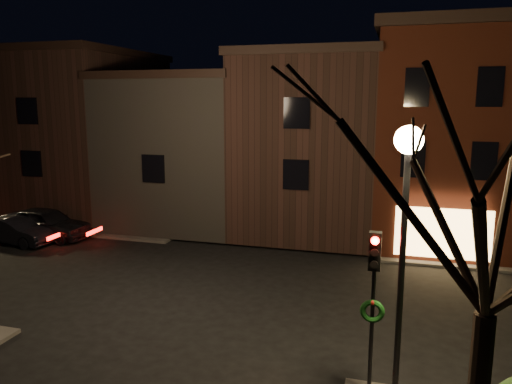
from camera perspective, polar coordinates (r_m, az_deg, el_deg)
ground at (r=19.25m, az=-3.40°, el=-11.21°), size 120.00×120.00×0.00m
sidewalk_far_left at (r=45.65m, az=-18.91°, el=1.07°), size 30.00×30.00×0.12m
corner_building at (r=26.44m, az=20.47°, el=6.14°), size 6.50×8.50×10.50m
row_building_a at (r=27.80m, az=6.71°, el=5.75°), size 7.30×10.30×9.40m
row_building_b at (r=29.89m, az=-7.20°, el=5.10°), size 7.80×10.30×8.40m
row_building_c at (r=33.36m, az=-18.83°, el=6.48°), size 7.30×10.30×9.90m
street_lamp_near at (r=11.01m, az=16.76°, el=-0.10°), size 0.60×0.60×6.48m
traffic_signal at (r=12.13m, az=13.26°, el=-10.61°), size 0.58×0.38×4.05m
bare_tree_right at (r=8.52m, az=26.00°, el=2.86°), size 6.40×6.40×8.50m
parked_car_a at (r=28.03m, az=-22.88°, el=-3.30°), size 4.89×2.14×1.64m
parked_car_b at (r=27.65m, az=-25.70°, el=-4.04°), size 4.18×1.87×1.33m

